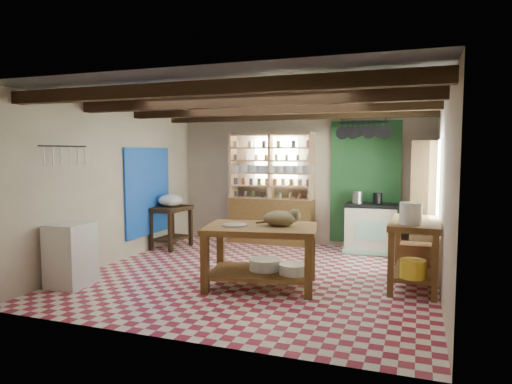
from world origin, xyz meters
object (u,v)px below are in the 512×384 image
(stove, at_px, (371,228))
(white_cabinet, at_px, (71,255))
(work_table, at_px, (261,256))
(prep_table, at_px, (171,227))
(right_counter, at_px, (415,254))
(cat, at_px, (280,218))

(stove, relative_size, white_cabinet, 1.06)
(work_table, xyz_separation_m, prep_table, (-2.43, 1.79, -0.02))
(right_counter, bearing_deg, work_table, -158.87)
(stove, height_order, white_cabinet, stove)
(work_table, distance_m, stove, 2.95)
(stove, bearing_deg, cat, -111.81)
(stove, height_order, cat, cat)
(work_table, distance_m, prep_table, 3.02)
(stove, relative_size, cat, 2.02)
(prep_table, relative_size, cat, 1.75)
(work_table, relative_size, white_cabinet, 1.71)
(white_cabinet, height_order, cat, cat)
(work_table, bearing_deg, prep_table, 133.28)
(right_counter, bearing_deg, cat, -159.17)
(stove, bearing_deg, white_cabinet, -137.64)
(stove, xyz_separation_m, white_cabinet, (-3.63, -3.53, -0.02))
(stove, relative_size, right_counter, 0.72)
(work_table, bearing_deg, white_cabinet, -171.48)
(work_table, xyz_separation_m, white_cabinet, (-2.45, -0.83, 0.01))
(work_table, relative_size, cat, 3.25)
(cat, bearing_deg, stove, 49.77)
(prep_table, height_order, cat, cat)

